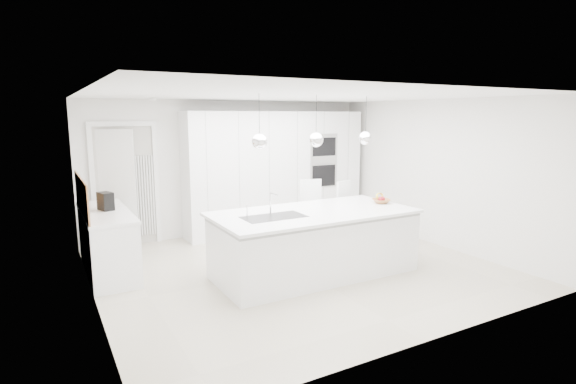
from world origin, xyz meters
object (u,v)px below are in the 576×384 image
island_base (315,244)px  bar_stool_right (348,216)px  espresso_machine (106,201)px  fruit_bowl (381,201)px  bar_stool_left (315,217)px

island_base → bar_stool_right: (1.17, 0.79, 0.13)m
island_base → espresso_machine: (-2.53, 1.56, 0.60)m
espresso_machine → bar_stool_right: 3.81m
fruit_bowl → bar_stool_left: 1.12m
espresso_machine → bar_stool_left: size_ratio=0.22×
fruit_bowl → bar_stool_left: size_ratio=0.23×
island_base → espresso_machine: espresso_machine is taller
island_base → fruit_bowl: size_ratio=10.46×
espresso_machine → bar_stool_right: bearing=-29.4°
bar_stool_left → bar_stool_right: 0.62m
island_base → bar_stool_left: bearing=57.3°
espresso_machine → island_base: bearing=-49.4°
bar_stool_left → bar_stool_right: (0.62, -0.07, -0.03)m
fruit_bowl → espresso_machine: espresso_machine is taller
bar_stool_right → fruit_bowl: bearing=-104.2°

